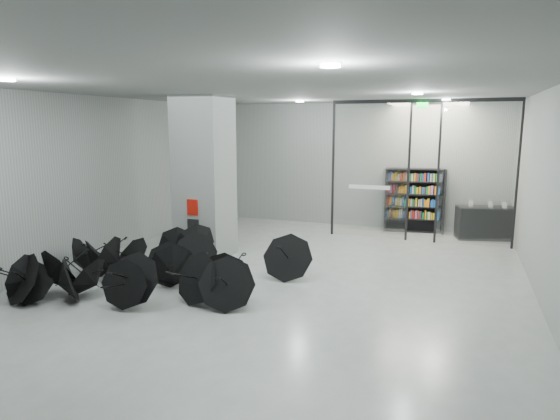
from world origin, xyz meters
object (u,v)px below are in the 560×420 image
at_px(column, 205,178).
at_px(shop_counter, 485,223).
at_px(umbrella_cluster, 146,273).
at_px(bookshelf, 414,200).

height_order(column, shop_counter, column).
bearing_deg(shop_counter, column, -161.03).
distance_m(column, umbrella_cluster, 3.13).
relative_size(column, umbrella_cluster, 0.71).
xyz_separation_m(shop_counter, umbrella_cluster, (-6.68, -7.10, -0.17)).
xyz_separation_m(bookshelf, shop_counter, (2.06, -0.28, -0.51)).
bearing_deg(umbrella_cluster, bookshelf, 57.99).
xyz_separation_m(column, bookshelf, (4.68, 4.75, -1.01)).
bearing_deg(column, bookshelf, 45.40).
relative_size(column, bookshelf, 2.02).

